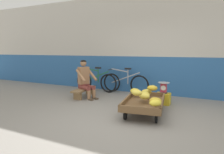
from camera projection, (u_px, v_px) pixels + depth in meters
The scene contains 10 objects.
ground_plane at pixel (121, 122), 3.96m from camera, with size 80.00×80.00×0.00m, color gray.
back_wall at pixel (157, 44), 6.35m from camera, with size 16.00×0.30×3.29m.
banana_cart at pixel (144, 103), 4.45m from camera, with size 1.04×1.55×0.36m.
banana_pile at pixel (146, 94), 4.38m from camera, with size 1.00×1.21×0.25m.
low_bench at pixel (84, 90), 6.06m from camera, with size 0.40×1.12×0.27m.
vendor_seated at pixel (85, 79), 5.95m from camera, with size 0.74×0.62×1.14m.
plastic_crate at pixel (163, 99), 5.24m from camera, with size 0.36×0.28×0.30m.
weighing_scale at pixel (164, 88), 5.20m from camera, with size 0.30×0.30×0.29m.
bicycle_near_left at pixel (96, 81), 6.89m from camera, with size 1.66×0.48×0.86m.
bicycle_far_left at pixel (125, 83), 6.57m from camera, with size 1.66×0.48×0.86m.
Camera 1 is at (1.47, -3.51, 1.44)m, focal length 31.46 mm.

